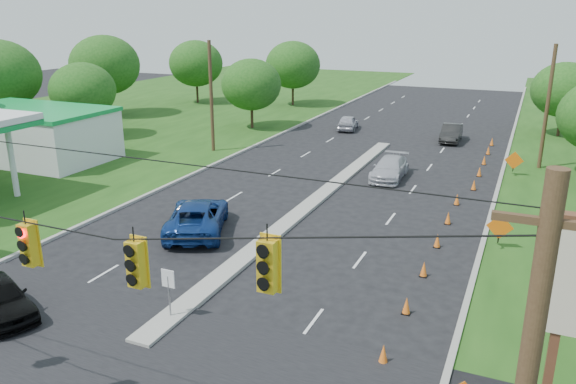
% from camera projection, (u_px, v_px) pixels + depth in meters
% --- Properties ---
extents(curb_left, '(0.25, 110.00, 0.16)m').
position_uv_depth(curb_left, '(239.00, 154.00, 45.99)').
color(curb_left, gray).
rests_on(curb_left, ground).
extents(curb_right, '(0.25, 110.00, 0.16)m').
position_uv_depth(curb_right, '(500.00, 182.00, 38.26)').
color(curb_right, gray).
rests_on(curb_right, ground).
extents(median, '(1.00, 34.00, 0.18)m').
position_uv_depth(median, '(314.00, 202.00, 34.28)').
color(median, gray).
rests_on(median, ground).
extents(median_sign, '(0.55, 0.06, 2.05)m').
position_uv_depth(median_sign, '(168.00, 284.00, 20.75)').
color(median_sign, gray).
rests_on(median_sign, ground).
extents(utility_pole_far_left, '(0.28, 0.28, 9.00)m').
position_uv_depth(utility_pole_far_left, '(211.00, 97.00, 45.53)').
color(utility_pole_far_left, '#422D1C').
rests_on(utility_pole_far_left, ground).
extents(utility_pole_far_right, '(0.28, 0.28, 9.00)m').
position_uv_depth(utility_pole_far_right, '(547.00, 108.00, 40.33)').
color(utility_pole_far_right, '#422D1C').
rests_on(utility_pole_far_right, ground).
extents(gas_station, '(18.40, 19.70, 5.20)m').
position_uv_depth(gas_station, '(16.00, 132.00, 41.87)').
color(gas_station, white).
rests_on(gas_station, ground).
extents(cone_1, '(0.32, 0.32, 0.70)m').
position_uv_depth(cone_1, '(383.00, 354.00, 18.44)').
color(cone_1, orange).
rests_on(cone_1, ground).
extents(cone_2, '(0.32, 0.32, 0.70)m').
position_uv_depth(cone_2, '(406.00, 305.00, 21.50)').
color(cone_2, orange).
rests_on(cone_2, ground).
extents(cone_3, '(0.32, 0.32, 0.70)m').
position_uv_depth(cone_3, '(424.00, 269.00, 24.55)').
color(cone_3, orange).
rests_on(cone_3, ground).
extents(cone_4, '(0.32, 0.32, 0.70)m').
position_uv_depth(cone_4, '(437.00, 241.00, 27.60)').
color(cone_4, orange).
rests_on(cone_4, ground).
extents(cone_5, '(0.32, 0.32, 0.70)m').
position_uv_depth(cone_5, '(448.00, 218.00, 30.65)').
color(cone_5, orange).
rests_on(cone_5, ground).
extents(cone_6, '(0.32, 0.32, 0.70)m').
position_uv_depth(cone_6, '(457.00, 199.00, 33.71)').
color(cone_6, orange).
rests_on(cone_6, ground).
extents(cone_7, '(0.32, 0.32, 0.70)m').
position_uv_depth(cone_7, '(474.00, 185.00, 36.53)').
color(cone_7, orange).
rests_on(cone_7, ground).
extents(cone_8, '(0.32, 0.32, 0.70)m').
position_uv_depth(cone_8, '(479.00, 172.00, 39.58)').
color(cone_8, orange).
rests_on(cone_8, ground).
extents(cone_9, '(0.32, 0.32, 0.70)m').
position_uv_depth(cone_9, '(484.00, 160.00, 42.63)').
color(cone_9, orange).
rests_on(cone_9, ground).
extents(cone_10, '(0.32, 0.32, 0.70)m').
position_uv_depth(cone_10, '(488.00, 150.00, 45.69)').
color(cone_10, orange).
rests_on(cone_10, ground).
extents(cone_11, '(0.32, 0.32, 0.70)m').
position_uv_depth(cone_11, '(492.00, 142.00, 48.74)').
color(cone_11, orange).
rests_on(cone_11, ground).
extents(work_sign_1, '(1.27, 0.58, 1.37)m').
position_uv_depth(work_sign_1, '(500.00, 228.00, 27.20)').
color(work_sign_1, black).
rests_on(work_sign_1, ground).
extents(work_sign_2, '(1.27, 0.58, 1.37)m').
position_uv_depth(work_sign_2, '(514.00, 161.00, 39.41)').
color(work_sign_2, black).
rests_on(work_sign_2, ground).
extents(tree_2, '(5.88, 5.88, 6.86)m').
position_uv_depth(tree_2, '(83.00, 90.00, 50.75)').
color(tree_2, black).
rests_on(tree_2, ground).
extents(tree_3, '(7.56, 7.56, 8.82)m').
position_uv_depth(tree_3, '(105.00, 65.00, 61.39)').
color(tree_3, black).
rests_on(tree_3, ground).
extents(tree_4, '(6.72, 6.72, 7.84)m').
position_uv_depth(tree_4, '(196.00, 63.00, 70.51)').
color(tree_4, black).
rests_on(tree_4, ground).
extents(tree_5, '(5.88, 5.88, 6.86)m').
position_uv_depth(tree_5, '(251.00, 85.00, 54.88)').
color(tree_5, black).
rests_on(tree_5, ground).
extents(tree_6, '(6.72, 6.72, 7.84)m').
position_uv_depth(tree_6, '(293.00, 65.00, 68.54)').
color(tree_6, black).
rests_on(tree_6, ground).
extents(tree_12, '(5.88, 5.88, 6.86)m').
position_uv_depth(tree_12, '(565.00, 90.00, 51.15)').
color(tree_12, black).
rests_on(tree_12, ground).
extents(white_sedan, '(1.79, 4.05, 1.29)m').
position_uv_depth(white_sedan, '(199.00, 213.00, 30.51)').
color(white_sedan, silver).
rests_on(white_sedan, ground).
extents(blue_pickup, '(5.04, 6.71, 1.69)m').
position_uv_depth(blue_pickup, '(197.00, 216.00, 29.46)').
color(blue_pickup, navy).
rests_on(blue_pickup, ground).
extents(silver_car_far, '(2.18, 5.08, 1.46)m').
position_uv_depth(silver_car_far, '(390.00, 168.00, 38.99)').
color(silver_car_far, '#B9B9C2').
rests_on(silver_car_far, ground).
extents(silver_car_oncoming, '(2.35, 4.46, 1.44)m').
position_uv_depth(silver_car_oncoming, '(348.00, 122.00, 55.31)').
color(silver_car_oncoming, '#AFAEB9').
rests_on(silver_car_oncoming, ground).
extents(dark_car_receding, '(1.81, 4.73, 1.54)m').
position_uv_depth(dark_car_receding, '(451.00, 133.00, 50.23)').
color(dark_car_receding, black).
rests_on(dark_car_receding, ground).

